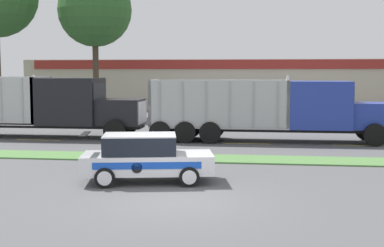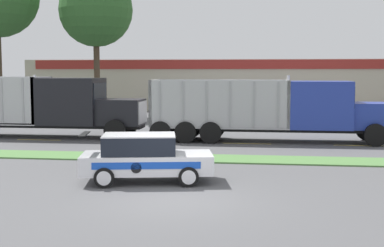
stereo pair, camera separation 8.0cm
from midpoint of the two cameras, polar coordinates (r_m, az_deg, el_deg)
ground_plane at (r=14.96m, az=-2.08°, el=-8.17°), size 600.00×600.00×0.00m
grass_verge at (r=21.77m, az=1.00°, el=-3.74°), size 120.00×1.96×0.06m
centre_line_3 at (r=28.98m, az=-16.14°, el=-1.68°), size 2.40×0.14×0.01m
centre_line_4 at (r=27.28m, az=-5.69°, el=-1.93°), size 2.40×0.14×0.01m
centre_line_5 at (r=26.58m, az=5.73°, el=-2.13°), size 2.40×0.14×0.01m
centre_line_6 at (r=26.96m, az=17.29°, el=-2.25°), size 2.40×0.14×0.01m
dump_truck_lead at (r=27.40m, az=10.45°, el=1.34°), size 12.09×2.66×3.37m
dump_truck_trail at (r=29.82m, az=-14.89°, el=1.74°), size 12.49×2.79×3.38m
rally_car at (r=17.24m, az=-5.15°, el=-3.62°), size 4.41×2.47×1.59m
traffic_cone at (r=19.14m, az=-4.87°, el=-4.22°), size 0.49×0.49×0.62m
store_building_backdrop at (r=53.07m, az=7.18°, el=4.19°), size 43.23×12.10×4.62m
tree_behind_right at (r=42.60m, az=-10.40°, el=12.58°), size 5.66×5.66×12.52m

